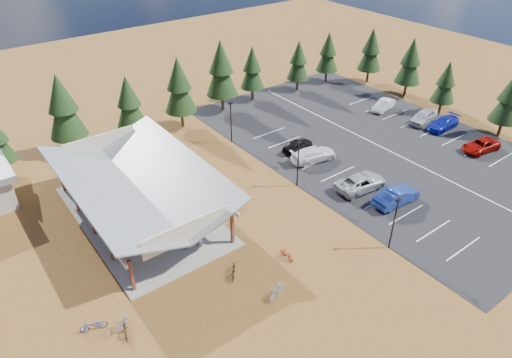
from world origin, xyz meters
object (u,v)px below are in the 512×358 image
bike_5 (161,216)px  car_3 (314,154)px  bike_9 (123,322)px  bike_13 (277,291)px  bike_12 (233,271)px  car_4 (298,145)px  bike_pavilion (137,181)px  bike_8 (125,330)px  trash_bin_0 (212,206)px  car_7 (443,123)px  bike_16 (215,195)px  trash_bin_1 (218,196)px  bike_11 (286,254)px  car_1 (396,196)px  bike_2 (118,199)px  bike_10 (93,325)px  lamp_post_2 (231,119)px  bike_4 (191,244)px  bike_7 (122,172)px  lamp_post_0 (394,220)px  bike_6 (151,186)px  bike_14 (224,195)px  car_2 (361,182)px  car_6 (481,146)px  bike_0 (157,240)px  bike_15 (239,201)px  car_9 (384,105)px  bike_1 (145,232)px  bike_3 (87,201)px  lamp_post_1 (298,161)px  car_8 (423,117)px

bike_5 → car_3: (18.85, -0.45, 0.26)m
bike_9 → bike_13: bearing=-140.3°
bike_12 → car_4: bearing=-107.6°
bike_pavilion → bike_8: (-6.82, -11.88, -3.38)m
trash_bin_0 → car_7: car_7 is taller
car_4 → car_7: bearing=-118.8°
bike_9 → bike_16: bike_9 is taller
trash_bin_1 → bike_11: 10.50m
bike_12 → car_1: car_1 is taller
bike_2 → bike_10: (-7.37, -13.32, -0.07)m
lamp_post_2 → trash_bin_0: (-9.27, -10.24, -2.53)m
bike_4 → bike_7: bike_7 is taller
lamp_post_0 → bike_16: bearing=117.9°
bike_6 → bike_14: bearing=-143.2°
bike_6 → car_3: (17.35, -5.52, 0.29)m
bike_6 → bike_2: bearing=87.0°
car_2 → car_7: car_2 is taller
lamp_post_2 → car_6: (21.96, -19.37, -2.26)m
bike_12 → bike_14: (5.25, 9.21, -0.07)m
bike_12 → bike_16: size_ratio=1.09×
trash_bin_1 → bike_16: bearing=104.0°
bike_11 → car_7: bearing=10.0°
bike_0 → bike_15: (9.04, 0.49, -0.05)m
bike_13 → car_9: bearing=101.1°
trash_bin_0 → bike_16: bearing=47.7°
bike_2 → bike_1: bearing=-167.0°
lamp_post_2 → bike_1: size_ratio=3.42×
bike_pavilion → car_1: 24.65m
car_3 → car_4: bearing=8.6°
bike_9 → car_7: bearing=-111.5°
bike_7 → bike_15: 13.61m
bike_15 → bike_16: bike_15 is taller
car_3 → car_4: 2.80m
bike_1 → car_9: (38.10, 5.18, 0.18)m
bike_12 → car_1: 18.28m
bike_3 → car_7: 43.42m
bike_pavilion → lamp_post_1: bearing=-18.4°
bike_8 → bike_16: 17.05m
bike_7 → bike_12: (1.20, -19.10, -0.10)m
bike_13 → car_6: car_6 is taller
bike_5 → bike_6: size_ratio=0.93×
lamp_post_2 → bike_15: lamp_post_2 is taller
bike_5 → bike_8: bearing=135.3°
bike_14 → car_1: car_1 is taller
bike_0 → bike_8: size_ratio=1.07×
bike_1 → car_8: 39.10m
bike_3 → bike_12: bike_3 is taller
bike_5 → bike_9: bearing=133.6°
bike_2 → bike_6: bearing=-74.3°
car_7 → bike_6: bearing=-106.8°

